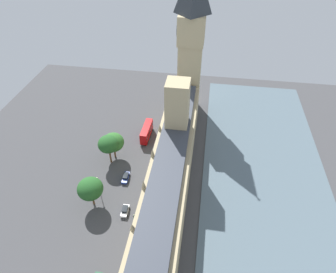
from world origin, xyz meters
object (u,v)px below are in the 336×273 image
Objects in this scene: double_decker_bus_leading at (147,131)px; plane_tree_near_tower at (108,144)px; street_lamp_corner at (98,182)px; car_white_trailing at (125,210)px; pedestrian_by_river_gate at (134,217)px; clock_tower at (191,40)px; parliament_building at (171,168)px; plane_tree_far_end at (90,189)px; car_blue_under_trees at (126,177)px; pedestrian_midblock at (129,245)px; plane_tree_kerbside at (113,142)px.

plane_tree_near_tower is (9.16, 14.49, 5.28)m from double_decker_bus_leading.
street_lamp_corner is at bearing 92.42° from plane_tree_near_tower.
car_white_trailing reaches higher than pedestrian_by_river_gate.
clock_tower is at bearing -121.08° from double_decker_bus_leading.
street_lamp_corner is (20.70, 5.63, -3.36)m from parliament_building.
plane_tree_far_end is 17.39m from plane_tree_near_tower.
parliament_building is 18.67× the size of car_white_trailing.
double_decker_bus_leading is 29.03m from street_lamp_corner.
clock_tower is 8.31× the size of street_lamp_corner.
clock_tower reaches higher than parliament_building.
parliament_building reaches higher than car_blue_under_trees.
car_blue_under_trees reaches higher than pedestrian_midblock.
car_white_trailing is 3.32m from pedestrian_by_river_gate.
pedestrian_midblock is (8.65, 63.58, -28.57)m from clock_tower.
plane_tree_kerbside reaches higher than double_decker_bus_leading.
parliament_building reaches higher than car_white_trailing.
car_blue_under_trees is at bearing -122.30° from plane_tree_far_end.
car_white_trailing is 2.60× the size of pedestrian_midblock.
pedestrian_by_river_gate is at bearing 149.65° from street_lamp_corner.
pedestrian_by_river_gate reaches higher than pedestrian_midblock.
car_blue_under_trees is at bearing 47.68° from pedestrian_by_river_gate.
car_blue_under_trees is 1.15× the size of car_white_trailing.
double_decker_bus_leading is 33.33m from plane_tree_far_end.
car_white_trailing is (11.38, 11.33, -7.18)m from parliament_building.
parliament_building is at bearing -155.08° from plane_tree_far_end.
parliament_building is 25.71m from double_decker_bus_leading.
car_blue_under_trees is (14.41, -0.79, -7.18)m from parliament_building.
clock_tower is 5.27× the size of plane_tree_near_tower.
parliament_building is 22.56m from plane_tree_near_tower.
plane_tree_far_end reaches higher than plane_tree_kerbside.
pedestrian_by_river_gate is (0.69, -8.37, 0.05)m from pedestrian_midblock.
plane_tree_kerbside is (-0.55, -19.90, -0.11)m from plane_tree_far_end.
plane_tree_near_tower is (6.86, -6.74, 7.03)m from car_blue_under_trees.
pedestrian_midblock is at bearing 104.90° from car_blue_under_trees.
plane_tree_near_tower is (13.53, -28.72, 7.20)m from pedestrian_midblock.
parliament_building is at bearing 120.29° from double_decker_bus_leading.
plane_tree_near_tower is at bearing 21.22° from pedestrian_midblock.
double_decker_bus_leading is 1.55× the size of street_lamp_corner.
double_decker_bus_leading is 43.47m from pedestrian_midblock.
parliament_building is at bearing 153.85° from plane_tree_kerbside.
double_decker_bus_leading is at bearing 29.99° from pedestrian_by_river_gate.
pedestrian_midblock is 0.15× the size of plane_tree_near_tower.
parliament_building is 7.99× the size of plane_tree_kerbside.
pedestrian_by_river_gate is (8.42, 12.82, -7.31)m from parliament_building.
car_white_trailing is 23.99m from plane_tree_kerbside.
plane_tree_kerbside is 1.41× the size of street_lamp_corner.
clock_tower reaches higher than car_blue_under_trees.
parliament_building is 48.49× the size of pedestrian_midblock.
car_blue_under_trees is 12.50m from car_white_trailing.
plane_tree_far_end is 1.43× the size of street_lamp_corner.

